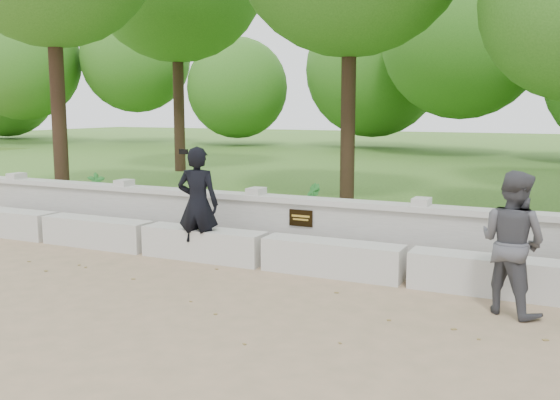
{
  "coord_description": "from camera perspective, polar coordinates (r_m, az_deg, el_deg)",
  "views": [
    {
      "loc": [
        3.82,
        -5.67,
        2.2
      ],
      "look_at": [
        0.21,
        1.95,
        0.95
      ],
      "focal_mm": 40.0,
      "sensor_mm": 36.0,
      "label": 1
    }
  ],
  "objects": [
    {
      "name": "parapet_wall",
      "position": [
        9.27,
        0.56,
        -2.33
      ],
      "size": [
        12.5,
        0.35,
        0.9
      ],
      "color": "beige",
      "rests_on": "ground"
    },
    {
      "name": "lawn",
      "position": [
        20.14,
        14.3,
        2.27
      ],
      "size": [
        40.0,
        22.0,
        0.25
      ],
      "primitive_type": "cube",
      "color": "#375B21",
      "rests_on": "ground"
    },
    {
      "name": "visitor_left",
      "position": [
        7.09,
        20.47,
        -3.68
      ],
      "size": [
        0.94,
        0.87,
        1.55
      ],
      "color": "#47474C",
      "rests_on": "ground"
    },
    {
      "name": "ground",
      "position": [
        7.18,
        -8.31,
        -9.47
      ],
      "size": [
        80.0,
        80.0,
        0.0
      ],
      "primitive_type": "plane",
      "color": "tan",
      "rests_on": "ground"
    },
    {
      "name": "shrub_b",
      "position": [
        11.01,
        2.92,
        -0.11
      ],
      "size": [
        0.4,
        0.43,
        0.62
      ],
      "primitive_type": "imported",
      "rotation": [
        0.0,
        0.0,
        2.04
      ],
      "color": "#256E29",
      "rests_on": "lawn"
    },
    {
      "name": "shrub_a",
      "position": [
        13.0,
        -16.39,
        0.96
      ],
      "size": [
        0.39,
        0.42,
        0.66
      ],
      "primitive_type": "imported",
      "rotation": [
        0.0,
        0.0,
        0.99
      ],
      "color": "#256E29",
      "rests_on": "lawn"
    },
    {
      "name": "man_main",
      "position": [
        9.01,
        -7.52,
        -0.37
      ],
      "size": [
        0.68,
        0.61,
        1.66
      ],
      "color": "black",
      "rests_on": "ground"
    },
    {
      "name": "concrete_bench",
      "position": [
        8.71,
        -1.39,
        -4.66
      ],
      "size": [
        11.9,
        0.45,
        0.45
      ],
      "color": "beige",
      "rests_on": "ground"
    }
  ]
}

